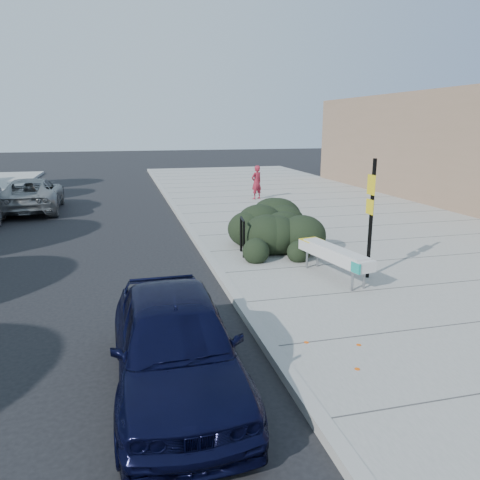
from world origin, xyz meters
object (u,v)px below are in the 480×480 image
(pedestrian, at_px, (257,182))
(bench, at_px, (334,254))
(sign_post, at_px, (371,212))
(sedan_navy, at_px, (175,343))
(bike_rack, at_px, (242,233))
(suv_silver, at_px, (32,195))

(pedestrian, bearing_deg, bench, 57.21)
(sign_post, height_order, sedan_navy, sign_post)
(bike_rack, relative_size, sign_post, 0.37)
(bench, relative_size, pedestrian, 1.52)
(bench, distance_m, pedestrian, 12.05)
(sign_post, bearing_deg, sedan_navy, -144.90)
(bench, distance_m, suv_silver, 14.72)
(bench, distance_m, bike_rack, 2.95)
(sign_post, relative_size, suv_silver, 0.54)
(sign_post, xyz_separation_m, suv_silver, (-9.28, 12.19, -1.01))
(bench, relative_size, sign_post, 0.88)
(sedan_navy, bearing_deg, bike_rack, 67.43)
(sedan_navy, height_order, pedestrian, pedestrian)
(bench, relative_size, bike_rack, 2.39)
(bench, relative_size, sedan_navy, 0.58)
(bike_rack, height_order, suv_silver, suv_silver)
(sign_post, height_order, suv_silver, sign_post)
(bike_rack, bearing_deg, pedestrian, 79.21)
(sedan_navy, relative_size, pedestrian, 2.64)
(suv_silver, bearing_deg, sedan_navy, 103.37)
(bike_rack, height_order, sedan_navy, sedan_navy)
(sign_post, distance_m, sedan_navy, 6.09)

